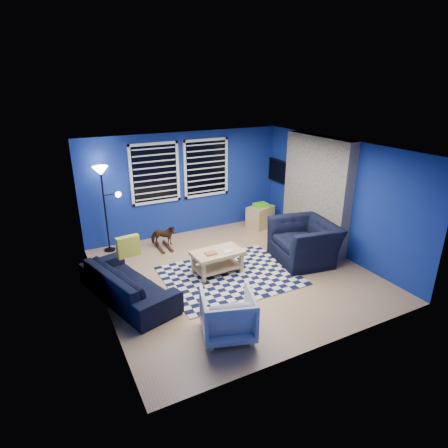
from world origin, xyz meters
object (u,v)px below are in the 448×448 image
object	(u,v)px
armchair_bent	(228,314)
rocking_horse	(163,236)
sofa	(128,283)
cabinet	(260,216)
armchair_big	(304,242)
floor_lamp	(103,183)
tv	(280,172)
coffee_table	(217,257)

from	to	relation	value
armchair_bent	rocking_horse	size ratio (longest dim) A/B	1.40
sofa	rocking_horse	distance (m)	2.12
sofa	rocking_horse	xyz separation A→B (m)	(1.22, 1.73, 0.00)
rocking_horse	cabinet	size ratio (longest dim) A/B	0.73
armchair_big	floor_lamp	world-z (taller)	floor_lamp
rocking_horse	armchair_big	bearing A→B (deg)	-103.01
tv	rocking_horse	bearing A→B (deg)	-176.40
rocking_horse	coffee_table	bearing A→B (deg)	-135.27
armchair_bent	cabinet	world-z (taller)	armchair_bent
sofa	armchair_big	size ratio (longest dim) A/B	1.61
floor_lamp	rocking_horse	bearing A→B (deg)	-22.37
armchair_bent	coffee_table	size ratio (longest dim) A/B	0.78
sofa	rocking_horse	bearing A→B (deg)	-51.85
armchair_big	rocking_horse	bearing A→B (deg)	-119.11
coffee_table	cabinet	size ratio (longest dim) A/B	1.31
armchair_big	tv	bearing A→B (deg)	167.57
coffee_table	tv	bearing A→B (deg)	33.79
floor_lamp	coffee_table	bearing A→B (deg)	-50.83
rocking_horse	coffee_table	distance (m)	1.72
tv	sofa	distance (m)	5.05
coffee_table	cabinet	world-z (taller)	cabinet
armchair_big	floor_lamp	distance (m)	4.45
sofa	floor_lamp	size ratio (longest dim) A/B	1.09
armchair_big	rocking_horse	xyz separation A→B (m)	(-2.48, 1.93, -0.12)
coffee_table	cabinet	bearing A→B (deg)	39.84
armchair_bent	coffee_table	world-z (taller)	armchair_bent
armchair_big	coffee_table	xyz separation A→B (m)	(-1.89, 0.31, -0.08)
armchair_bent	floor_lamp	xyz separation A→B (m)	(-0.96, 3.88, 1.22)
sofa	coffee_table	distance (m)	1.81
armchair_bent	rocking_horse	distance (m)	3.43
sofa	cabinet	xyz separation A→B (m)	(3.92, 1.89, -0.02)
rocking_horse	cabinet	bearing A→B (deg)	-61.85
sofa	armchair_bent	world-z (taller)	armchair_bent
coffee_table	armchair_big	bearing A→B (deg)	-9.41
armchair_bent	tv	bearing A→B (deg)	-115.78
tv	coffee_table	distance (m)	3.44
rocking_horse	coffee_table	xyz separation A→B (m)	(0.58, -1.61, 0.03)
cabinet	floor_lamp	xyz separation A→B (m)	(-3.80, 0.30, 1.29)
tv	sofa	xyz separation A→B (m)	(-4.53, -1.94, -1.09)
armchair_bent	cabinet	distance (m)	4.57
armchair_big	cabinet	size ratio (longest dim) A/B	1.69
armchair_big	cabinet	bearing A→B (deg)	-177.37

